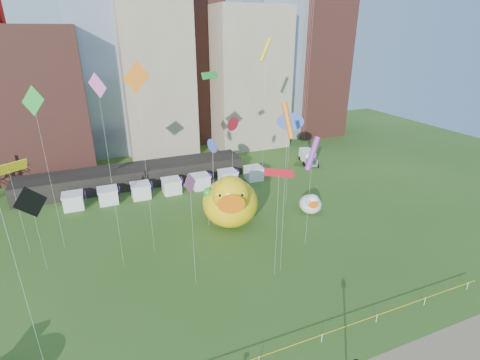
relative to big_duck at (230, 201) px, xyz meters
name	(u,v)px	position (x,y,z in m)	size (l,w,h in m)	color
skyline	(143,50)	(-3.87, 38.91, 17.74)	(101.00, 23.00, 68.00)	brown
pavilion	(135,176)	(-10.12, 19.85, -2.10)	(38.00, 6.00, 3.20)	black
vendor_tents	(172,186)	(-5.10, 13.85, -2.60)	(33.24, 2.80, 2.40)	white
caution_tape	(259,358)	(-6.12, -22.15, -3.02)	(50.00, 0.06, 0.90)	white
big_duck	(230,201)	(0.00, 0.00, 0.00)	(10.19, 11.50, 8.06)	yellow
small_duck	(311,204)	(12.13, -1.30, -2.13)	(4.44, 4.89, 3.41)	white
seahorse_green	(208,199)	(-2.84, 0.91, 0.40)	(1.39, 1.71, 5.73)	silver
seahorse_purple	(241,194)	(2.03, 1.02, 0.18)	(1.65, 1.90, 5.56)	silver
box_truck	(308,157)	(23.71, 17.64, -2.40)	(3.58, 6.29, 2.52)	white
kite_0	(232,124)	(0.20, -0.45, 10.63)	(1.51, 1.18, 15.23)	silver
kite_1	(190,185)	(-7.99, -10.28, 7.66)	(1.57, 1.63, 12.71)	silver
kite_3	(210,77)	(-2.11, 0.73, 16.23)	(2.44, 1.62, 20.53)	silver
kite_4	(8,169)	(-25.00, 2.77, 7.29)	(3.71, 2.68, 11.63)	silver
kite_5	(213,146)	(1.31, 10.88, 4.51)	(0.64, 2.19, 9.31)	silver
kite_6	(288,121)	(1.43, -11.81, 13.37)	(0.78, 2.04, 18.80)	silver
kite_8	(279,173)	(0.47, -12.26, 8.33)	(2.67, 2.02, 12.54)	silver
kite_9	(98,92)	(-14.76, -4.29, 15.95)	(1.52, 1.84, 21.44)	silver
kite_10	(31,203)	(-22.82, -1.77, 4.79)	(2.87, 2.53, 10.43)	silver
kite_11	(33,103)	(-21.12, 2.26, 14.22)	(2.42, 2.20, 19.81)	silver
kite_12	(266,50)	(9.01, 8.59, 18.68)	(2.04, 0.77, 24.14)	silver
kite_13	(290,122)	(10.28, 2.73, 9.36)	(2.47, 1.40, 14.36)	silver
kite_14	(136,81)	(-10.97, -2.59, 16.63)	(2.43, 2.35, 22.32)	silver
kite_15	(312,154)	(7.04, -8.08, 8.26)	(2.33, 1.50, 13.89)	silver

